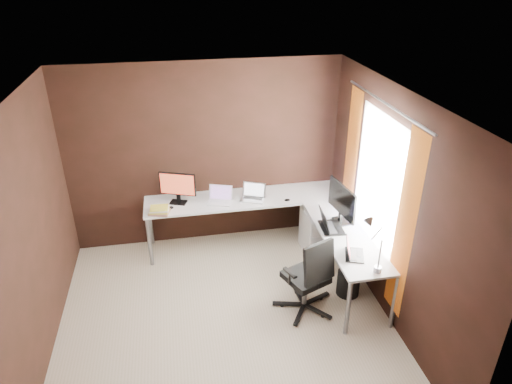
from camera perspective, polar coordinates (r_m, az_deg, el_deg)
The scene contains 15 objects.
room at distance 4.59m, azimuth -0.16°, elevation -3.07°, with size 3.60×3.60×2.50m.
desk at distance 5.80m, azimuth 2.94°, elevation -2.94°, with size 2.65×2.25×0.73m.
drawer_pedestal at distance 6.24m, azimuth 7.88°, elevation -4.90°, with size 0.42×0.50×0.60m, color white.
monitor_left at distance 5.97m, azimuth -9.78°, elevation 0.73°, with size 0.46×0.22×0.42m.
monitor_right at distance 5.52m, azimuth 10.70°, elevation -1.18°, with size 0.18×0.60×0.50m.
laptop_white at distance 6.01m, azimuth -4.51°, elevation -0.80°, with size 0.36×0.31×0.21m.
laptop_silver at distance 6.06m, azimuth -0.35°, elevation -0.44°, with size 0.37×0.32×0.21m.
laptop_black_big at distance 5.47m, azimuth 9.10°, elevation -4.06°, with size 0.28×0.37×0.24m.
laptop_black_small at distance 5.05m, azimuth 11.92°, elevation -7.37°, with size 0.28×0.33×0.19m.
book_stack at distance 5.86m, azimuth -11.99°, elevation -2.24°, with size 0.29×0.26×0.08m.
mouse_left at distance 5.93m, azimuth -10.68°, elevation -1.94°, with size 0.09×0.06×0.03m, color black.
mouse_corner at distance 6.03m, azimuth 3.92°, elevation -1.01°, with size 0.08×0.05×0.03m, color black.
desk_lamp at distance 4.71m, azimuth 14.41°, elevation -5.60°, with size 0.19×0.22×0.60m.
office_chair at distance 5.26m, azimuth 6.40°, elevation -11.95°, with size 0.54×0.58×0.97m.
wastebasket at distance 5.63m, azimuth 11.46°, elevation -11.04°, with size 0.27×0.27×0.31m, color black.
Camera 1 is at (-0.39, -3.82, 3.59)m, focal length 32.00 mm.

